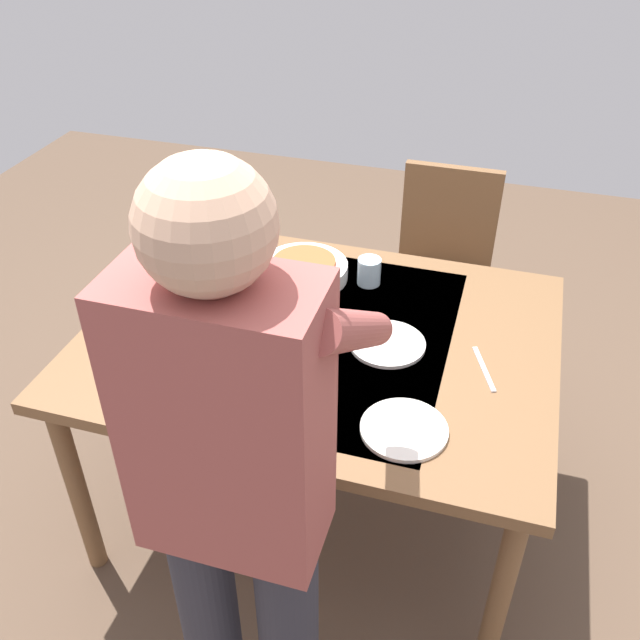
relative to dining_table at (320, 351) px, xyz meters
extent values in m
plane|color=brown|center=(0.00, 0.00, -0.70)|extent=(6.00, 6.00, 0.00)
cube|color=brown|center=(0.00, 0.00, 0.05)|extent=(1.43, 1.10, 0.04)
cube|color=beige|center=(0.00, 0.00, 0.07)|extent=(0.79, 0.93, 0.00)
cylinder|color=brown|center=(-0.65, -0.48, -0.33)|extent=(0.06, 0.06, 0.73)
cylinder|color=brown|center=(0.65, -0.48, -0.33)|extent=(0.06, 0.06, 0.73)
cylinder|color=brown|center=(-0.65, 0.48, -0.33)|extent=(0.06, 0.06, 0.73)
cylinder|color=brown|center=(0.65, 0.48, -0.33)|extent=(0.06, 0.06, 0.73)
cube|color=#523019|center=(-0.26, -0.85, -0.25)|extent=(0.40, 0.40, 0.04)
cube|color=brown|center=(-0.26, -1.03, 0.00)|extent=(0.40, 0.04, 0.45)
cylinder|color=brown|center=(-0.43, -1.02, -0.47)|extent=(0.04, 0.04, 0.43)
cylinder|color=brown|center=(-0.09, -1.02, -0.47)|extent=(0.04, 0.04, 0.43)
cylinder|color=brown|center=(-0.43, -0.68, -0.47)|extent=(0.04, 0.04, 0.43)
cylinder|color=brown|center=(-0.09, -0.68, -0.47)|extent=(0.04, 0.04, 0.43)
cylinder|color=#2D2D38|center=(0.03, 0.83, -0.26)|extent=(0.14, 0.14, 0.88)
cube|color=#9E4C47|center=(-0.07, 0.83, 0.48)|extent=(0.36, 0.20, 0.60)
sphere|color=tan|center=(-0.07, 0.83, 0.88)|extent=(0.22, 0.22, 0.22)
cylinder|color=#9E4C47|center=(0.10, 0.59, 0.56)|extent=(0.08, 0.52, 0.40)
cylinder|color=#9E4C47|center=(-0.24, 0.59, 0.56)|extent=(0.08, 0.52, 0.40)
cylinder|color=black|center=(0.39, -0.12, 0.17)|extent=(0.07, 0.07, 0.20)
cylinder|color=black|center=(0.39, -0.12, 0.31)|extent=(0.03, 0.03, 0.08)
cylinder|color=black|center=(0.39, -0.12, 0.36)|extent=(0.03, 0.03, 0.02)
cylinder|color=white|center=(0.37, 0.04, 0.08)|extent=(0.06, 0.06, 0.01)
cylinder|color=white|center=(0.37, 0.04, 0.11)|extent=(0.01, 0.01, 0.07)
cone|color=white|center=(0.37, 0.04, 0.19)|extent=(0.07, 0.07, 0.07)
cylinder|color=maroon|center=(0.37, 0.04, 0.16)|extent=(0.03, 0.03, 0.03)
cylinder|color=silver|center=(-0.08, -0.32, 0.12)|extent=(0.08, 0.08, 0.09)
cylinder|color=silver|center=(0.32, 0.17, 0.12)|extent=(0.07, 0.07, 0.10)
cylinder|color=white|center=(0.14, -0.29, 0.10)|extent=(0.30, 0.30, 0.05)
cylinder|color=#C6562D|center=(0.14, -0.29, 0.12)|extent=(0.22, 0.22, 0.03)
cylinder|color=white|center=(-0.21, 0.00, 0.08)|extent=(0.23, 0.23, 0.01)
cylinder|color=white|center=(-0.33, 0.34, 0.08)|extent=(0.23, 0.23, 0.01)
cube|color=silver|center=(-0.50, 0.03, 0.07)|extent=(0.09, 0.19, 0.00)
camera|label=1|loc=(-0.50, 1.66, 1.37)|focal=39.29mm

